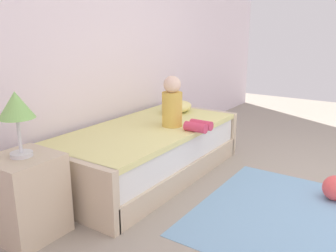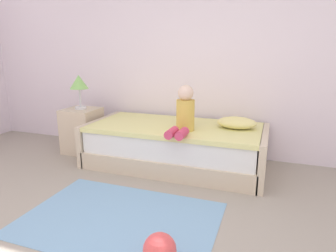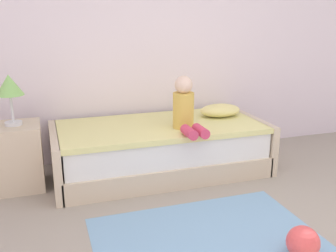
% 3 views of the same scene
% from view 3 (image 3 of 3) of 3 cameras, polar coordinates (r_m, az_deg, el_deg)
% --- Properties ---
extents(wall_rear, '(7.20, 0.10, 2.90)m').
position_cam_3_polar(wall_rear, '(4.35, 1.07, 14.92)').
color(wall_rear, white).
rests_on(wall_rear, ground).
extents(bed, '(2.11, 1.00, 0.50)m').
position_cam_3_polar(bed, '(3.89, -1.15, -3.33)').
color(bed, beige).
rests_on(bed, ground).
extents(nightstand, '(0.44, 0.44, 0.60)m').
position_cam_3_polar(nightstand, '(3.78, -21.42, -4.23)').
color(nightstand, beige).
rests_on(nightstand, ground).
extents(table_lamp, '(0.24, 0.24, 0.45)m').
position_cam_3_polar(table_lamp, '(3.62, -22.45, 5.28)').
color(table_lamp, silver).
rests_on(table_lamp, nightstand).
extents(child_figure, '(0.20, 0.51, 0.50)m').
position_cam_3_polar(child_figure, '(3.61, 2.57, 2.70)').
color(child_figure, gold).
rests_on(child_figure, bed).
extents(pillow, '(0.44, 0.30, 0.13)m').
position_cam_3_polar(pillow, '(4.14, 7.74, 2.33)').
color(pillow, '#F2E58C').
rests_on(pillow, bed).
extents(toy_ball, '(0.22, 0.22, 0.22)m').
position_cam_3_polar(toy_ball, '(2.78, 19.37, -15.96)').
color(toy_ball, '#E54C4C').
rests_on(toy_ball, ground).
extents(area_rug, '(1.60, 1.10, 0.01)m').
position_cam_3_polar(area_rug, '(2.88, 5.85, -16.26)').
color(area_rug, '#7AA8CC').
rests_on(area_rug, ground).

